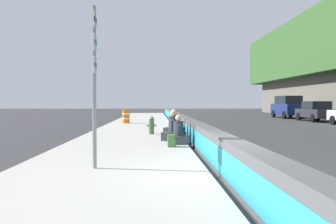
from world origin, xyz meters
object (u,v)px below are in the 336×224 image
Objects in this scene: seated_person_foreground at (179,135)px; parked_car_far at (288,107)px; route_sign_post at (94,74)px; seated_person_far at (174,126)px; construction_barrel at (126,116)px; parked_car_midline at (316,111)px; backpack at (171,141)px; fire_hydrant at (151,124)px; seated_person_middle at (174,131)px; seated_person_rear at (174,130)px.

parked_car_far is (22.11, -12.84, 0.72)m from seated_person_foreground.
seated_person_far is at bearing -15.70° from route_sign_post.
route_sign_post is at bearing 164.30° from seated_person_far.
parked_car_midline reaches higher than construction_barrel.
backpack is 13.10m from construction_barrel.
construction_barrel is 18.68m from parked_car_far.
route_sign_post reaches higher than seated_person_far.
fire_hydrant is at bearing 77.13° from seated_person_far.
fire_hydrant is at bearing 18.69° from seated_person_middle.
parked_car_midline reaches higher than seated_person_foreground.
backpack is 21.45m from parked_car_midline.
parked_car_midline is at bearing -179.74° from parked_car_far.
seated_person_far is at bearing -161.06° from construction_barrel.
fire_hydrant is at bearing 142.95° from parked_car_far.
seated_person_far is 1.22× the size of construction_barrel.
seated_person_foreground is 0.88× the size of seated_person_middle.
parked_car_far is at bearing -32.90° from seated_person_rear.
parked_car_far reaches higher than seated_person_rear.
route_sign_post is 25.46m from parked_car_midline.
fire_hydrant is at bearing 8.73° from backpack.
route_sign_post reaches higher than parked_car_midline.
seated_person_foreground is at bearing -165.22° from fire_hydrant.
seated_person_foreground is 2.60× the size of backpack.
backpack is 26.41m from parked_car_far.
fire_hydrant is 0.93× the size of construction_barrel.
seated_person_middle is 24.65m from parked_car_far.
construction_barrel is at bearing 11.40° from backpack.
route_sign_post reaches higher than seated_person_rear.
construction_barrel is 0.21× the size of parked_car_midline.
seated_person_far is at bearing 145.40° from parked_car_far.
seated_person_middle is (1.14, 0.11, 0.05)m from seated_person_foreground.
backpack is at bearing 150.15° from parked_car_far.
seated_person_rear is 1.35m from seated_person_far.
seated_person_foreground is at bearing -20.55° from backpack.
seated_person_foreground is 0.22× the size of parked_car_far.
construction_barrel is at bearing 122.61° from parked_car_far.
seated_person_foreground is 25.58m from parked_car_far.
route_sign_post is 6.12m from seated_person_middle.
seated_person_rear is (6.54, -2.14, -1.77)m from route_sign_post.
seated_person_middle is 19.83m from parked_car_midline.
seated_person_far is 0.26× the size of parked_car_midline.
seated_person_foreground is 0.85m from backpack.
seated_person_foreground is at bearing 141.42° from parked_car_midline.
seated_person_middle is 1.95m from backpack.
route_sign_post is at bearing 171.70° from fire_hydrant.
parked_car_far is (18.57, -12.81, 0.68)m from seated_person_far.
parked_car_far is (10.06, -15.73, 0.56)m from construction_barrel.
seated_person_far reaches higher than backpack.
seated_person_far is 4.34m from backpack.
seated_person_middle is 2.40m from seated_person_far.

